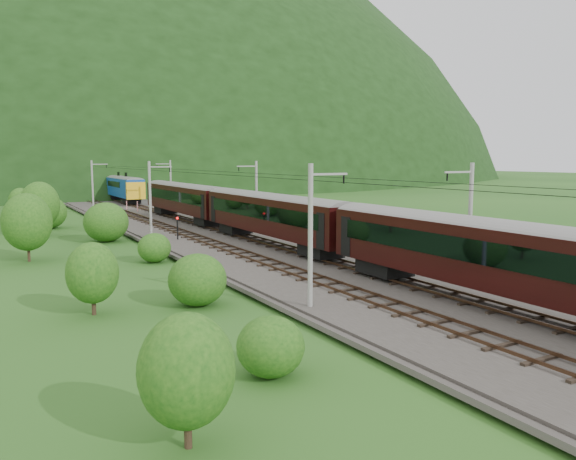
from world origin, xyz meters
TOP-DOWN VIEW (x-y plane):
  - ground at (0.00, 0.00)m, footprint 600.00×600.00m
  - railbed at (0.00, 10.00)m, footprint 14.00×220.00m
  - track_left at (-2.40, 10.00)m, footprint 2.40×220.00m
  - track_right at (2.40, 10.00)m, footprint 2.40×220.00m
  - catenary_left at (-6.12, 32.00)m, footprint 2.54×192.28m
  - catenary_right at (6.12, 32.00)m, footprint 2.54×192.28m
  - overhead_wires at (0.00, 10.00)m, footprint 4.83×198.00m
  - mountain_main at (0.00, 260.00)m, footprint 504.00×360.00m
  - train at (2.40, 20.95)m, footprint 3.31×133.81m
  - hazard_post_near at (-0.38, 67.09)m, footprint 0.14×0.14m
  - hazard_post_far at (0.09, 62.01)m, footprint 0.17×0.17m
  - signal at (-4.25, 29.15)m, footprint 0.26×0.26m
  - vegetation_left at (-14.32, 16.13)m, footprint 12.89×143.49m
  - vegetation_right at (13.44, 15.24)m, footprint 4.57×94.48m

SIDE VIEW (x-z plane):
  - ground at x=0.00m, z-range 0.00..0.00m
  - mountain_main at x=0.00m, z-range -122.00..122.00m
  - railbed at x=0.00m, z-range 0.00..0.30m
  - track_left at x=-2.40m, z-range 0.24..0.51m
  - track_right at x=2.40m, z-range 0.24..0.51m
  - hazard_post_near at x=-0.38m, z-range 0.30..1.64m
  - hazard_post_far at x=0.09m, z-range 0.30..1.89m
  - vegetation_right at x=13.44m, z-range -0.18..2.95m
  - signal at x=-4.25m, z-range 0.50..2.82m
  - vegetation_left at x=-14.32m, z-range -0.68..5.38m
  - train at x=2.40m, z-range 0.98..6.76m
  - catenary_left at x=-6.12m, z-range 0.50..8.50m
  - catenary_right at x=6.12m, z-range 0.50..8.50m
  - overhead_wires at x=0.00m, z-range 7.08..7.12m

